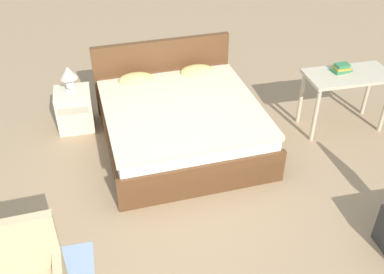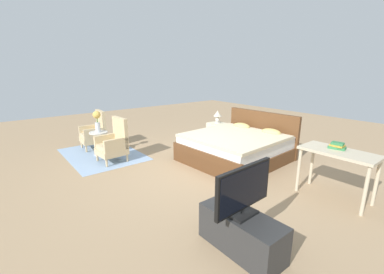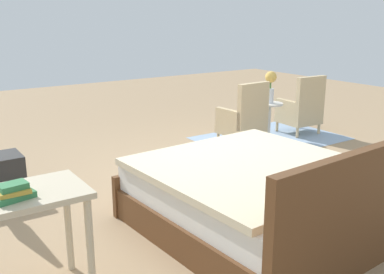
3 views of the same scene
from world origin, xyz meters
name	(u,v)px [view 2 (image 2 of 3)]	position (x,y,z in m)	size (l,w,h in m)	color
ground_plane	(193,170)	(0.00, 0.00, 0.00)	(16.00, 16.00, 0.00)	#A38460
floor_rug	(103,154)	(-2.06, -1.04, 0.00)	(2.10, 1.50, 0.01)	#8EA8C6
bed	(237,147)	(0.13, 1.12, 0.30)	(1.92, 2.07, 0.96)	brown
armchair_by_window_left	(95,133)	(-2.65, -0.98, 0.38)	(0.57, 0.57, 0.92)	#CCB284
armchair_by_window_right	(114,144)	(-1.47, -0.98, 0.38)	(0.57, 0.57, 0.92)	#CCB284
side_table	(99,141)	(-2.06, -1.09, 0.34)	(0.40, 0.40, 0.54)	beige
flower_vase	(97,119)	(-2.06, -1.09, 0.83)	(0.17, 0.17, 0.48)	silver
nightstand	(217,133)	(-1.12, 1.72, 0.27)	(0.44, 0.41, 0.53)	beige
table_lamp	(218,115)	(-1.12, 1.72, 0.75)	(0.22, 0.22, 0.33)	silver
tv_stand	(241,232)	(2.09, -1.01, 0.21)	(0.96, 0.40, 0.43)	#2D2D2D
tv_flatscreen	(244,190)	(2.09, -1.01, 0.72)	(0.21, 0.82, 0.55)	black
vanity_desk	(338,158)	(2.19, 1.00, 0.64)	(1.04, 0.52, 0.76)	beige
book_stack	(337,146)	(2.13, 1.08, 0.80)	(0.25, 0.18, 0.10)	#337A47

